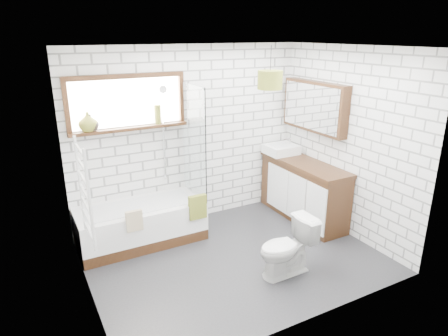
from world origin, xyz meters
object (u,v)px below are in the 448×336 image
pendant (270,80)px  bathtub (141,224)px  toilet (287,248)px  vanity (303,190)px  basin (281,149)px

pendant → bathtub: bearing=157.5°
bathtub → toilet: 1.95m
vanity → toilet: size_ratio=2.28×
vanity → toilet: vanity is taller
vanity → basin: 0.71m
vanity → basin: bearing=96.8°
basin → bathtub: bearing=-178.0°
toilet → pendant: bearing=160.5°
bathtub → basin: 2.38m
vanity → basin: size_ratio=3.32×
toilet → bathtub: bearing=-141.6°
vanity → basin: (-0.06, 0.50, 0.51)m
vanity → toilet: 1.55m
basin → pendant: bearing=-136.5°
vanity → toilet: (-1.10, -1.09, -0.10)m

